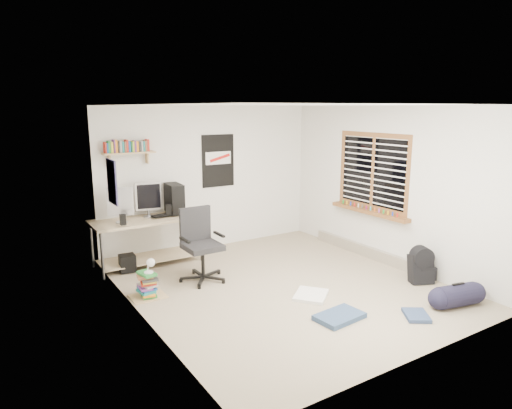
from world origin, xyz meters
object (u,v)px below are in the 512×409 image
office_chair (203,248)px  book_stack (147,286)px  backpack (421,269)px  duffel_bag (457,296)px  desk (148,242)px

office_chair → book_stack: bearing=-170.3°
backpack → duffel_bag: size_ratio=0.76×
desk → office_chair: 1.21m
desk → backpack: desk is taller
backpack → duffel_bag: (-0.29, -0.78, -0.06)m
backpack → book_stack: 3.84m
desk → office_chair: size_ratio=1.60×
duffel_bag → book_stack: duffel_bag is taller
backpack → book_stack: bearing=179.5°
office_chair → book_stack: 0.96m
desk → backpack: size_ratio=4.00×
office_chair → book_stack: (-0.89, -0.15, -0.34)m
desk → duffel_bag: size_ratio=3.04×
duffel_bag → book_stack: 3.99m
office_chair → duffel_bag: size_ratio=1.90×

